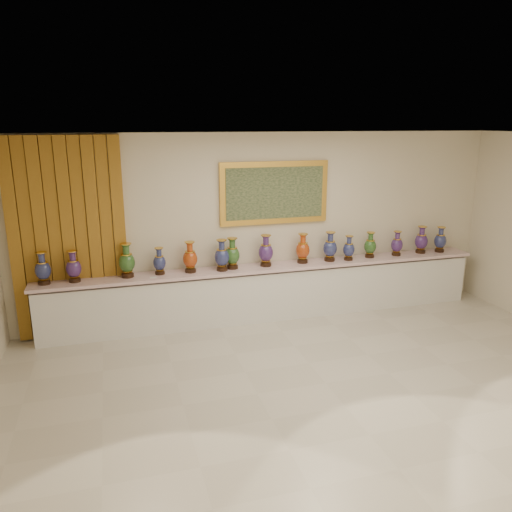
{
  "coord_description": "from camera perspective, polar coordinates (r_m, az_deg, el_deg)",
  "views": [
    {
      "loc": [
        -2.41,
        -5.11,
        3.14
      ],
      "look_at": [
        -0.41,
        1.7,
        1.23
      ],
      "focal_mm": 35.0,
      "sensor_mm": 36.0,
      "label": 1
    }
  ],
  "objects": [
    {
      "name": "vase_4",
      "position": [
        7.73,
        -7.54,
        -0.29
      ],
      "size": [
        0.28,
        0.28,
        0.48
      ],
      "rotation": [
        0.0,
        0.0,
        -0.3
      ],
      "color": "black",
      "rests_on": "counter"
    },
    {
      "name": "vase_3",
      "position": [
        7.71,
        -10.97,
        -0.71
      ],
      "size": [
        0.24,
        0.24,
        0.42
      ],
      "rotation": [
        0.0,
        0.0,
        -0.32
      ],
      "color": "black",
      "rests_on": "counter"
    },
    {
      "name": "vase_10",
      "position": [
        8.49,
        10.56,
        0.77
      ],
      "size": [
        0.21,
        0.21,
        0.42
      ],
      "rotation": [
        0.0,
        0.0,
        -0.06
      ],
      "color": "black",
      "rests_on": "counter"
    },
    {
      "name": "vase_5",
      "position": [
        7.77,
        -3.93,
        -0.08
      ],
      "size": [
        0.28,
        0.28,
        0.49
      ],
      "rotation": [
        0.0,
        0.0,
        0.28
      ],
      "color": "black",
      "rests_on": "counter"
    },
    {
      "name": "counter",
      "position": [
        8.22,
        1.6,
        -4.18
      ],
      "size": [
        7.28,
        0.48,
        0.9
      ],
      "color": "white",
      "rests_on": "ground"
    },
    {
      "name": "vase_14",
      "position": [
        9.47,
        20.31,
        1.66
      ],
      "size": [
        0.23,
        0.23,
        0.45
      ],
      "rotation": [
        0.0,
        0.0,
        0.08
      ],
      "color": "black",
      "rests_on": "counter"
    },
    {
      "name": "vase_8",
      "position": [
        8.21,
        5.36,
        0.72
      ],
      "size": [
        0.27,
        0.27,
        0.49
      ],
      "rotation": [
        0.0,
        0.0,
        -0.2
      ],
      "color": "black",
      "rests_on": "counter"
    },
    {
      "name": "vase_13",
      "position": [
        9.28,
        18.37,
        1.64
      ],
      "size": [
        0.3,
        0.3,
        0.48
      ],
      "rotation": [
        0.0,
        0.0,
        -0.43
      ],
      "color": "black",
      "rests_on": "counter"
    },
    {
      "name": "vase_6",
      "position": [
        7.86,
        -2.72,
        0.13
      ],
      "size": [
        0.28,
        0.28,
        0.5
      ],
      "rotation": [
        0.0,
        0.0,
        0.26
      ],
      "color": "black",
      "rests_on": "counter"
    },
    {
      "name": "vase_12",
      "position": [
        8.98,
        15.8,
        1.26
      ],
      "size": [
        0.22,
        0.22,
        0.43
      ],
      "rotation": [
        0.0,
        0.0,
        0.11
      ],
      "color": "black",
      "rests_on": "counter"
    },
    {
      "name": "vase_11",
      "position": [
        8.74,
        12.91,
        1.12
      ],
      "size": [
        0.26,
        0.26,
        0.44
      ],
      "rotation": [
        0.0,
        0.0,
        0.33
      ],
      "color": "black",
      "rests_on": "counter"
    },
    {
      "name": "vase_2",
      "position": [
        7.66,
        -14.54,
        -0.67
      ],
      "size": [
        0.27,
        0.27,
        0.52
      ],
      "rotation": [
        0.0,
        0.0,
        0.15
      ],
      "color": "black",
      "rests_on": "counter"
    },
    {
      "name": "room",
      "position": [
        7.71,
        -16.92,
        2.76
      ],
      "size": [
        8.0,
        8.0,
        8.0
      ],
      "color": "beige",
      "rests_on": "ground"
    },
    {
      "name": "vase_0",
      "position": [
        7.71,
        -23.18,
        -1.47
      ],
      "size": [
        0.24,
        0.24,
        0.47
      ],
      "rotation": [
        0.0,
        0.0,
        0.08
      ],
      "color": "black",
      "rests_on": "counter"
    },
    {
      "name": "ground",
      "position": [
        6.47,
        7.96,
        -14.2
      ],
      "size": [
        8.0,
        8.0,
        0.0
      ],
      "primitive_type": "plane",
      "color": "beige",
      "rests_on": "ground"
    },
    {
      "name": "vase_7",
      "position": [
        8.0,
        1.13,
        0.45
      ],
      "size": [
        0.27,
        0.27,
        0.51
      ],
      "rotation": [
        0.0,
        0.0,
        0.15
      ],
      "color": "black",
      "rests_on": "counter"
    },
    {
      "name": "vase_1",
      "position": [
        7.67,
        -20.12,
        -1.29
      ],
      "size": [
        0.22,
        0.22,
        0.47
      ],
      "rotation": [
        0.0,
        0.0,
        -0.01
      ],
      "color": "black",
      "rests_on": "counter"
    },
    {
      "name": "vase_9",
      "position": [
        8.38,
        8.46,
        0.92
      ],
      "size": [
        0.24,
        0.24,
        0.5
      ],
      "rotation": [
        0.0,
        0.0,
        -0.03
      ],
      "color": "black",
      "rests_on": "counter"
    },
    {
      "name": "label_card",
      "position": [
        7.6,
        -11.66,
        -2.43
      ],
      "size": [
        0.1,
        0.06,
        0.0
      ],
      "primitive_type": "cube",
      "color": "white",
      "rests_on": "counter"
    }
  ]
}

